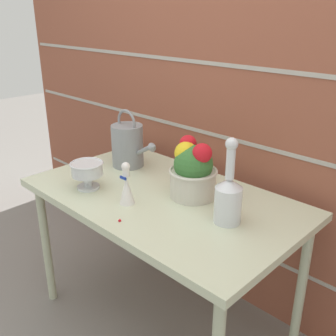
% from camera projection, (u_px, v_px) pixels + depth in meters
% --- Properties ---
extents(ground_plane, '(12.00, 12.00, 0.00)m').
position_uv_depth(ground_plane, '(163.00, 320.00, 2.08)').
color(ground_plane, gray).
extents(brick_wall, '(3.60, 0.08, 2.20)m').
position_uv_depth(brick_wall, '(228.00, 101.00, 1.98)').
color(brick_wall, brown).
rests_on(brick_wall, ground_plane).
extents(patio_table, '(1.27, 0.75, 0.74)m').
position_uv_depth(patio_table, '(162.00, 208.00, 1.83)').
color(patio_table, beige).
rests_on(patio_table, ground_plane).
extents(watering_can, '(0.31, 0.17, 0.31)m').
position_uv_depth(watering_can, '(128.00, 145.00, 2.09)').
color(watering_can, gray).
rests_on(watering_can, patio_table).
extents(crystal_pedestal_bowl, '(0.16, 0.16, 0.13)m').
position_uv_depth(crystal_pedestal_bowl, '(87.00, 171.00, 1.83)').
color(crystal_pedestal_bowl, silver).
rests_on(crystal_pedestal_bowl, patio_table).
extents(flower_planter, '(0.22, 0.22, 0.27)m').
position_uv_depth(flower_planter, '(193.00, 170.00, 1.74)').
color(flower_planter, beige).
rests_on(flower_planter, patio_table).
extents(glass_decanter, '(0.11, 0.11, 0.35)m').
position_uv_depth(glass_decanter, '(228.00, 196.00, 1.53)').
color(glass_decanter, silver).
rests_on(glass_decanter, patio_table).
extents(figurine_vase, '(0.07, 0.07, 0.19)m').
position_uv_depth(figurine_vase, '(127.00, 187.00, 1.69)').
color(figurine_vase, white).
rests_on(figurine_vase, patio_table).
extents(fallen_petal, '(0.01, 0.01, 0.01)m').
position_uv_depth(fallen_petal, '(120.00, 221.00, 1.57)').
color(fallen_petal, red).
rests_on(fallen_petal, patio_table).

